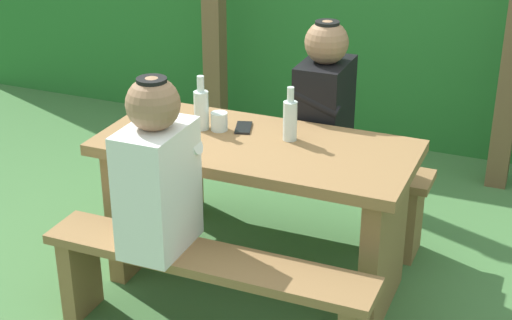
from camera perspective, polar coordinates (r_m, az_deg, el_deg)
name	(u,v)px	position (r m, az deg, el deg)	size (l,w,h in m)	color
ground_plane	(256,281)	(3.78, 0.00, -8.76)	(12.00, 12.00, 0.00)	#45733E
picnic_table	(256,189)	(3.54, 0.00, -2.11)	(1.40, 0.64, 0.72)	olive
bench_near	(207,281)	(3.22, -3.61, -8.79)	(1.40, 0.24, 0.43)	olive
bench_far	(295,178)	(4.05, 2.83, -1.31)	(1.40, 0.24, 0.43)	olive
person_white_shirt	(157,172)	(3.08, -7.19, -0.85)	(0.25, 0.35, 0.72)	white
person_black_coat	(324,99)	(3.83, 4.98, 4.43)	(0.25, 0.35, 0.72)	black
drinking_glass	(219,121)	(3.56, -2.69, 2.83)	(0.08, 0.08, 0.08)	silver
bottle_left	(290,119)	(3.44, 2.50, 3.02)	(0.06, 0.06, 0.25)	silver
bottle_right	(201,108)	(3.56, -4.00, 3.79)	(0.07, 0.07, 0.25)	silver
cell_phone	(243,128)	(3.59, -0.92, 2.36)	(0.07, 0.14, 0.01)	black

